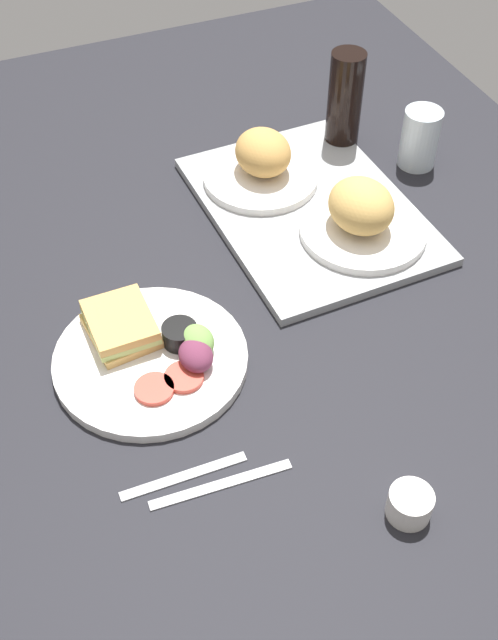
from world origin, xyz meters
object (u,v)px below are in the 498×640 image
Objects in this scene: plate_with_salad at (151,351)px; bread_plate_far at (362,215)px; bread_plate_near at (262,163)px; espresso_cup at (410,504)px; serving_tray at (309,209)px; soda_bottle at (345,101)px; drinking_glass at (420,138)px; fork at (184,476)px; knife at (221,484)px.

bread_plate_far is at bearing 106.43° from plate_with_salad.
espresso_cup is (68.25, -9.52, -2.94)cm from bread_plate_near.
espresso_cup is (48.16, -18.74, -3.28)cm from bread_plate_far.
serving_tray is 41.68cm from plate_with_salad.
drinking_glass is at bearing 43.51° from soda_bottle.
espresso_cup is at bearing -31.84° from fork.
espresso_cup is (57.77, -14.08, 1.20)cm from serving_tray.
plate_with_salad is 42.22cm from espresso_cup.
soda_bottle reaches higher than serving_tray.
serving_tray is at bearing 23.51° from bread_plate_near.
serving_tray is at bearing -154.11° from bread_plate_far.
fork is at bearing -42.10° from serving_tray.
bread_plate_near is (-10.47, -4.56, 4.14)cm from serving_tray.
espresso_cup is 28.70cm from fork.
plate_with_salad reaches higher than knife.
bread_plate_far reaches higher than fork.
drinking_glass reaches higher than knife.
bread_plate_near is 0.73× the size of plate_with_salad.
bread_plate_far reaches higher than knife.
drinking_glass is at bearing 102.60° from serving_tray.
soda_bottle is 3.40× the size of espresso_cup.
serving_tray is 25.75cm from drinking_glass.
serving_tray is 11.58cm from bread_plate_far.
soda_bottle is (-10.78, -10.23, 3.97)cm from drinking_glass.
bread_plate_far is (20.08, 9.22, 0.35)cm from bread_plate_near.
soda_bottle is at bearing 107.02° from bread_plate_near.
soda_bottle reaches higher than drinking_glass.
bread_plate_near is 20.42cm from soda_bottle.
knife is at bearing -35.71° from fork.
bread_plate_near is at bearing -72.98° from soda_bottle.
plate_with_salad is at bearing -44.23° from bread_plate_near.
bread_plate_near is 29.68cm from drinking_glass.
soda_bottle reaches higher than bread_plate_far.
plate_with_salad is (31.98, -31.13, -3.22)cm from bread_plate_near.
bread_plate_far is 0.75× the size of plate_with_salad.
fork is at bearing -123.01° from espresso_cup.
knife is (-12.61, -20.02, -1.75)cm from espresso_cup.
drinking_glass is (4.95, 29.26, 0.61)cm from bread_plate_near.
bread_plate_far is 1.12× the size of soda_bottle.
plate_with_salad is (21.50, -35.69, 0.92)cm from serving_tray.
knife is at bearing -37.05° from serving_tray.
drinking_glass is at bearing 43.94° from knife.
espresso_cup is at bearing 30.79° from plate_with_salad.
bread_plate_far is 51.79cm from espresso_cup.
fork and knife have the same top height.
serving_tray is at bearing 121.07° from plate_with_salad.
bread_plate_far is at bearing 38.45° from fork.
soda_bottle reaches higher than plate_with_salad.
espresso_cup is 23.73cm from knife.
drinking_glass reaches higher than serving_tray.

